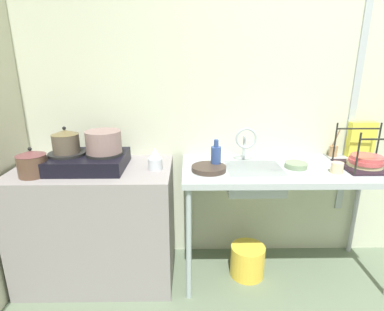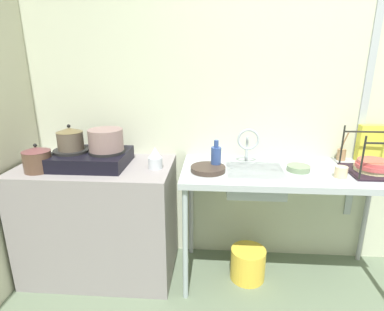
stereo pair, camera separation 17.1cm
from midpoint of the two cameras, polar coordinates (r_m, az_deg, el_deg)
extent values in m
cube|color=beige|center=(2.52, 21.24, 10.12)|extent=(5.27, 0.10, 2.58)
cube|color=#A3ADB3|center=(2.55, 26.70, 12.46)|extent=(0.05, 0.01, 2.06)
cube|color=gray|center=(2.40, -19.10, -11.88)|extent=(1.07, 0.60, 0.85)
cube|color=#A3ADB3|center=(2.19, 15.10, -2.63)|extent=(1.44, 0.60, 0.04)
cylinder|color=#9CABB1|center=(2.07, -3.08, -16.42)|extent=(0.04, 0.04, 0.81)
cylinder|color=#A5A8B2|center=(2.52, -2.64, -9.90)|extent=(0.04, 0.04, 0.81)
cylinder|color=#A6A9B6|center=(2.82, 26.56, -8.70)|extent=(0.04, 0.04, 0.81)
cube|color=black|center=(2.22, -21.04, -1.08)|extent=(0.52, 0.40, 0.10)
cylinder|color=black|center=(2.25, -24.19, 0.30)|extent=(0.24, 0.24, 0.02)
cylinder|color=black|center=(2.17, -18.09, 0.34)|extent=(0.24, 0.24, 0.02)
cylinder|color=brown|center=(2.24, -24.41, 2.04)|extent=(0.17, 0.17, 0.12)
cone|color=brown|center=(2.22, -24.65, 3.94)|extent=(0.18, 0.18, 0.03)
sphere|color=black|center=(2.22, -24.73, 4.59)|extent=(0.02, 0.02, 0.02)
cylinder|color=gray|center=(2.15, -18.29, 2.43)|extent=(0.23, 0.23, 0.15)
cylinder|color=brown|center=(2.22, -29.51, -1.66)|extent=(0.18, 0.18, 0.14)
cone|color=brown|center=(2.20, -29.82, 0.39)|extent=(0.18, 0.18, 0.03)
sphere|color=black|center=(2.19, -29.92, 1.03)|extent=(0.02, 0.02, 0.02)
cylinder|color=silver|center=(2.08, -9.18, -1.58)|extent=(0.10, 0.10, 0.08)
cone|color=silver|center=(2.06, -9.28, 0.38)|extent=(0.09, 0.09, 0.07)
cube|color=#A3ADB3|center=(2.15, 9.14, -4.23)|extent=(0.38, 0.34, 0.15)
cylinder|color=#A3ADB3|center=(2.27, 7.52, 1.41)|extent=(0.02, 0.02, 0.18)
torus|color=#A3ADB3|center=(2.19, 7.86, 3.16)|extent=(0.15, 0.02, 0.15)
cylinder|color=#3A2E27|center=(2.04, 0.75, -2.43)|extent=(0.23, 0.23, 0.03)
cylinder|color=black|center=(2.13, 26.41, 0.12)|extent=(0.01, 0.01, 0.28)
cylinder|color=black|center=(2.40, 23.20, 2.27)|extent=(0.01, 0.01, 0.28)
cylinder|color=black|center=(2.54, 29.69, 2.17)|extent=(0.01, 0.01, 0.28)
cylinder|color=black|center=(2.45, 26.85, 4.45)|extent=(0.31, 0.01, 0.01)
cube|color=black|center=(2.37, 27.74, -1.89)|extent=(0.33, 0.33, 0.01)
cylinder|color=beige|center=(2.37, 27.66, -1.38)|extent=(0.23, 0.23, 0.03)
cylinder|color=#C54E4E|center=(2.35, 27.78, -0.93)|extent=(0.22, 0.22, 0.03)
cylinder|color=#BE4A4B|center=(2.35, 27.95, -0.39)|extent=(0.21, 0.21, 0.03)
cylinder|color=beige|center=(2.17, 23.33, -2.12)|extent=(0.08, 0.08, 0.07)
cylinder|color=gray|center=(2.19, 16.63, -1.77)|extent=(0.15, 0.15, 0.04)
cylinder|color=navy|center=(2.08, 2.12, -0.37)|extent=(0.07, 0.07, 0.15)
cylinder|color=navy|center=(2.05, 2.15, 2.27)|extent=(0.03, 0.03, 0.05)
cube|color=yellow|center=(2.61, 27.28, 2.65)|extent=(0.20, 0.07, 0.27)
cylinder|color=#A47C53|center=(2.54, 23.00, 0.73)|extent=(0.06, 0.06, 0.08)
cylinder|color=olive|center=(2.52, 23.20, 2.42)|extent=(0.06, 0.03, 0.18)
cylinder|color=yellow|center=(2.45, 8.19, -18.81)|extent=(0.25, 0.25, 0.24)
camera|label=1|loc=(0.09, -92.36, -0.73)|focal=28.74mm
camera|label=2|loc=(0.09, 87.64, 0.73)|focal=28.74mm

